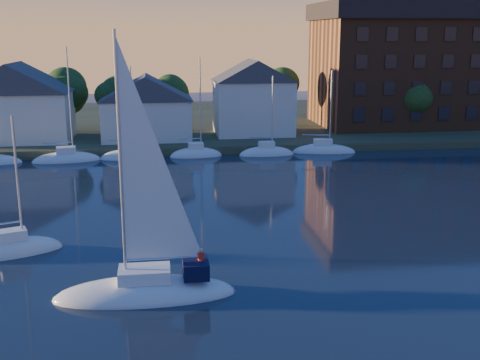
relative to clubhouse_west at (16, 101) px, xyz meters
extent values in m
cube|color=#313921|center=(22.00, 17.00, -5.93)|extent=(160.00, 50.00, 2.00)
cube|color=brown|center=(22.00, -6.00, -5.93)|extent=(120.00, 3.00, 1.00)
cube|color=silver|center=(0.00, 0.00, -1.93)|extent=(13.00, 9.00, 6.00)
cube|color=silver|center=(16.00, -1.00, -2.43)|extent=(11.00, 8.00, 5.00)
cube|color=silver|center=(30.00, 1.00, -1.43)|extent=(10.00, 8.00, 7.00)
cube|color=brown|center=(56.00, 7.00, 2.57)|extent=(30.00, 16.00, 15.00)
cube|color=black|center=(56.00, 7.00, 11.27)|extent=(31.00, 17.00, 2.40)
cylinder|color=#3A2A1A|center=(4.00, 5.00, -3.18)|extent=(0.50, 0.50, 3.50)
sphere|color=#183312|center=(4.00, 5.00, 1.27)|extent=(5.40, 5.40, 5.40)
cylinder|color=#3A2A1A|center=(12.00, 5.00, -3.18)|extent=(0.50, 0.50, 3.50)
sphere|color=#183312|center=(12.00, 5.00, 1.27)|extent=(5.40, 5.40, 5.40)
cylinder|color=#3A2A1A|center=(20.00, 5.00, -3.18)|extent=(0.50, 0.50, 3.50)
sphere|color=#183312|center=(20.00, 5.00, 1.27)|extent=(5.40, 5.40, 5.40)
cylinder|color=#3A2A1A|center=(28.00, 5.00, -3.18)|extent=(0.50, 0.50, 3.50)
sphere|color=#183312|center=(28.00, 5.00, 1.27)|extent=(5.40, 5.40, 5.40)
cylinder|color=#3A2A1A|center=(36.00, 5.00, -3.18)|extent=(0.50, 0.50, 3.50)
sphere|color=#183312|center=(36.00, 5.00, 1.27)|extent=(5.40, 5.40, 5.40)
cylinder|color=#3A2A1A|center=(44.00, 5.00, -3.18)|extent=(0.50, 0.50, 3.50)
sphere|color=#183312|center=(44.00, 5.00, 1.27)|extent=(5.40, 5.40, 5.40)
cylinder|color=#3A2A1A|center=(52.00, 5.00, -3.18)|extent=(0.50, 0.50, 3.50)
sphere|color=#183312|center=(52.00, 5.00, 1.27)|extent=(5.40, 5.40, 5.40)
cylinder|color=#3A2A1A|center=(60.00, 5.00, -3.18)|extent=(0.50, 0.50, 3.50)
sphere|color=#183312|center=(60.00, 5.00, 1.27)|extent=(5.40, 5.40, 5.40)
ellipsoid|color=silver|center=(6.00, -9.00, -5.93)|extent=(7.50, 2.40, 2.20)
cube|color=white|center=(6.00, -9.00, -4.63)|extent=(2.10, 1.32, 0.70)
cylinder|color=#A5A8AD|center=(6.75, -9.00, 0.02)|extent=(0.16, 0.16, 10.00)
cylinder|color=#A5A8AD|center=(5.17, -9.00, -3.78)|extent=(3.15, 0.12, 0.12)
ellipsoid|color=silver|center=(14.00, -9.00, -5.93)|extent=(7.50, 2.40, 2.20)
cube|color=white|center=(14.00, -9.00, -4.63)|extent=(2.10, 1.32, 0.70)
cylinder|color=#A5A8AD|center=(14.75, -9.00, 0.02)|extent=(0.16, 0.16, 10.00)
cylinder|color=#A5A8AD|center=(13.17, -9.00, -3.78)|extent=(3.15, 0.12, 0.12)
ellipsoid|color=silver|center=(22.00, -9.00, -5.93)|extent=(7.50, 2.40, 2.20)
cube|color=white|center=(22.00, -9.00, -4.63)|extent=(2.10, 1.32, 0.70)
cylinder|color=#A5A8AD|center=(22.75, -9.00, 0.02)|extent=(0.16, 0.16, 10.00)
cylinder|color=#A5A8AD|center=(21.17, -9.00, -3.78)|extent=(3.15, 0.12, 0.12)
ellipsoid|color=silver|center=(30.00, -9.00, -5.93)|extent=(7.50, 2.40, 2.20)
cube|color=white|center=(30.00, -9.00, -4.63)|extent=(2.10, 1.32, 0.70)
cylinder|color=#A5A8AD|center=(30.75, -9.00, 0.02)|extent=(0.16, 0.16, 10.00)
cylinder|color=#A5A8AD|center=(29.17, -9.00, -3.78)|extent=(3.15, 0.12, 0.12)
ellipsoid|color=silver|center=(38.00, -9.00, -5.93)|extent=(7.50, 2.40, 2.20)
cube|color=white|center=(38.00, -9.00, -4.63)|extent=(2.10, 1.32, 0.70)
cylinder|color=#A5A8AD|center=(38.75, -9.00, 0.02)|extent=(0.16, 0.16, 10.00)
cylinder|color=#A5A8AD|center=(37.17, -9.00, -3.78)|extent=(3.15, 0.12, 0.12)
ellipsoid|color=silver|center=(16.26, -47.01, -5.93)|extent=(9.98, 3.27, 2.20)
cube|color=white|center=(16.26, -47.01, -4.63)|extent=(2.80, 1.78, 0.70)
cylinder|color=#A5A8AD|center=(15.26, -47.01, 1.66)|extent=(0.16, 0.16, 13.29)
cylinder|color=#A5A8AD|center=(17.35, -47.02, -3.78)|extent=(4.19, 0.14, 0.12)
cube|color=black|center=(19.05, -47.03, -4.43)|extent=(1.41, 1.93, 0.90)
ellipsoid|color=silver|center=(7.66, -39.22, -5.93)|extent=(6.61, 4.16, 2.20)
cube|color=white|center=(7.66, -39.22, -4.63)|extent=(2.05, 1.69, 0.70)
cylinder|color=#A5A8AD|center=(8.24, -38.99, -0.94)|extent=(0.16, 0.16, 8.09)
cylinder|color=#A5A8AD|center=(7.01, -39.46, -3.78)|extent=(2.51, 1.05, 0.12)
camera|label=1|loc=(17.16, -77.95, 8.02)|focal=45.00mm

